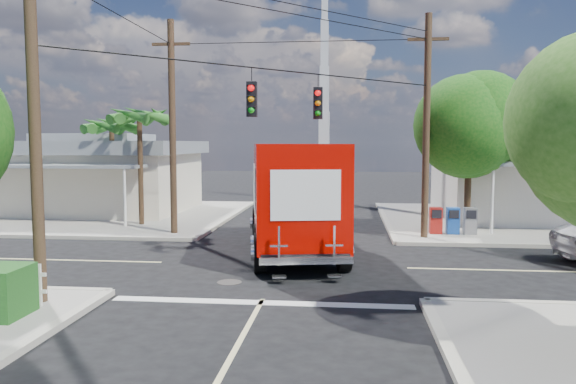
# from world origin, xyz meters

# --- Properties ---
(ground) EXTENTS (120.00, 120.00, 0.00)m
(ground) POSITION_xyz_m (0.00, 0.00, 0.00)
(ground) COLOR black
(ground) RESTS_ON ground
(sidewalk_ne) EXTENTS (14.12, 14.12, 0.14)m
(sidewalk_ne) POSITION_xyz_m (10.88, 10.88, 0.07)
(sidewalk_ne) COLOR #A09B91
(sidewalk_ne) RESTS_ON ground
(sidewalk_nw) EXTENTS (14.12, 14.12, 0.14)m
(sidewalk_nw) POSITION_xyz_m (-10.88, 10.88, 0.07)
(sidewalk_nw) COLOR #A09B91
(sidewalk_nw) RESTS_ON ground
(road_markings) EXTENTS (32.00, 32.00, 0.01)m
(road_markings) POSITION_xyz_m (0.00, -1.47, 0.01)
(road_markings) COLOR beige
(road_markings) RESTS_ON ground
(building_ne) EXTENTS (11.80, 10.20, 4.50)m
(building_ne) POSITION_xyz_m (12.50, 11.97, 2.32)
(building_ne) COLOR silver
(building_ne) RESTS_ON sidewalk_ne
(building_nw) EXTENTS (10.80, 10.20, 4.30)m
(building_nw) POSITION_xyz_m (-12.00, 12.46, 2.22)
(building_nw) COLOR beige
(building_nw) RESTS_ON sidewalk_nw
(radio_tower) EXTENTS (0.80, 0.80, 17.00)m
(radio_tower) POSITION_xyz_m (0.50, 20.00, 5.64)
(radio_tower) COLOR silver
(radio_tower) RESTS_ON ground
(tree_ne_front) EXTENTS (4.21, 4.14, 6.66)m
(tree_ne_front) POSITION_xyz_m (7.21, 6.76, 4.77)
(tree_ne_front) COLOR #422D1C
(tree_ne_front) RESTS_ON sidewalk_ne
(tree_ne_back) EXTENTS (3.77, 3.66, 5.82)m
(tree_ne_back) POSITION_xyz_m (9.81, 8.96, 4.19)
(tree_ne_back) COLOR #422D1C
(tree_ne_back) RESTS_ON sidewalk_ne
(palm_nw_front) EXTENTS (3.01, 3.08, 5.59)m
(palm_nw_front) POSITION_xyz_m (-7.50, 7.50, 5.04)
(palm_nw_front) COLOR #422D1C
(palm_nw_front) RESTS_ON sidewalk_nw
(palm_nw_back) EXTENTS (3.01, 3.08, 5.19)m
(palm_nw_back) POSITION_xyz_m (-9.50, 9.00, 4.67)
(palm_nw_back) COLOR #422D1C
(palm_nw_back) RESTS_ON sidewalk_nw
(utility_poles) EXTENTS (12.00, 10.68, 9.00)m
(utility_poles) POSITION_xyz_m (-1.58, 1.60, 4.67)
(utility_poles) COLOR #473321
(utility_poles) RESTS_ON ground
(vending_boxes) EXTENTS (1.90, 0.50, 1.10)m
(vending_boxes) POSITION_xyz_m (6.50, 6.20, 0.69)
(vending_boxes) COLOR #A01914
(vending_boxes) RESTS_ON sidewalk_ne
(delivery_truck) EXTENTS (4.24, 9.34, 3.91)m
(delivery_truck) POSITION_xyz_m (0.20, 2.13, 1.98)
(delivery_truck) COLOR black
(delivery_truck) RESTS_ON ground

